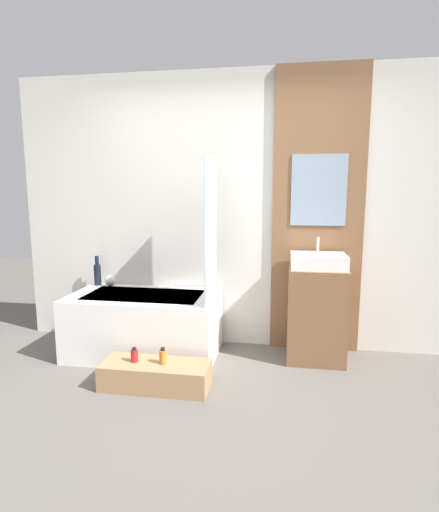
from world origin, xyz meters
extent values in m
plane|color=#605B56|center=(0.00, 0.00, 0.00)|extent=(12.00, 12.00, 0.00)
cube|color=silver|center=(0.00, 1.58, 1.30)|extent=(4.20, 0.06, 2.60)
cube|color=brown|center=(0.81, 1.53, 1.30)|extent=(0.82, 0.03, 2.60)
cube|color=#8C9EB2|center=(0.81, 1.51, 1.50)|extent=(0.49, 0.01, 0.64)
cube|color=white|center=(-0.74, 1.15, 0.28)|extent=(1.34, 0.75, 0.56)
cube|color=silver|center=(-0.74, 1.15, 0.56)|extent=(1.05, 0.53, 0.01)
cube|color=silver|center=(-0.10, 1.05, 1.17)|extent=(0.01, 0.50, 1.21)
cube|color=#A87F56|center=(-0.43, 0.54, 0.10)|extent=(0.83, 0.32, 0.20)
cube|color=brown|center=(0.81, 1.29, 0.42)|extent=(0.50, 0.45, 0.84)
cube|color=white|center=(0.81, 1.29, 0.90)|extent=(0.47, 0.38, 0.12)
cylinder|color=silver|center=(0.81, 1.39, 1.03)|extent=(0.02, 0.02, 0.14)
cylinder|color=black|center=(-1.32, 1.45, 0.67)|extent=(0.07, 0.07, 0.21)
cylinder|color=black|center=(-1.32, 1.45, 0.82)|extent=(0.04, 0.04, 0.09)
sphere|color=silver|center=(-1.18, 1.43, 0.62)|extent=(0.11, 0.11, 0.11)
cylinder|color=red|center=(-0.60, 0.54, 0.24)|extent=(0.05, 0.05, 0.09)
cylinder|color=black|center=(-0.60, 0.54, 0.30)|extent=(0.03, 0.03, 0.02)
cylinder|color=#B2752D|center=(-0.37, 0.54, 0.25)|extent=(0.05, 0.05, 0.11)
cylinder|color=black|center=(-0.37, 0.54, 0.31)|extent=(0.03, 0.03, 0.02)
camera|label=1|loc=(0.51, -2.23, 1.49)|focal=28.00mm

